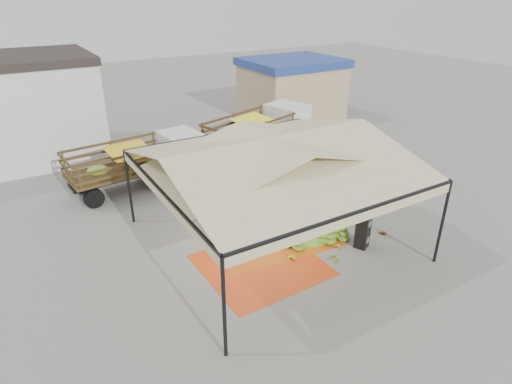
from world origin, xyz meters
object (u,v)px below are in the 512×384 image
truck_left (143,158)px  banana_heap (301,210)px  vendor (222,173)px  speaker_stack (363,230)px  truck_right (263,128)px

truck_left → banana_heap: bearing=-65.0°
vendor → truck_left: 3.76m
banana_heap → speaker_stack: size_ratio=3.82×
banana_heap → vendor: size_ratio=3.20×
speaker_stack → vendor: (-2.07, 6.97, 0.13)m
banana_heap → truck_right: truck_right is taller
banana_heap → truck_left: bearing=121.6°
speaker_stack → truck_right: (2.10, 10.13, 0.75)m
banana_heap → truck_right: 8.15m
speaker_stack → banana_heap: bearing=82.5°
vendor → truck_left: truck_left is taller
banana_heap → truck_right: size_ratio=0.72×
vendor → truck_right: (4.17, 3.15, 0.62)m
banana_heap → speaker_stack: 2.69m
truck_right → truck_left: bearing=168.4°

